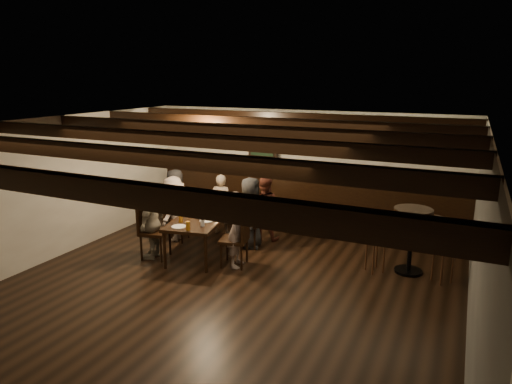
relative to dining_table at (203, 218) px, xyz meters
The scene contains 27 objects.
room 1.20m from the dining_table, 44.83° to the left, with size 7.00×7.00×7.00m.
dining_table is the anchor object (origin of this frame).
chair_left_near 0.92m from the dining_table, 159.44° to the left, with size 0.49×0.49×0.91m.
chair_left_far 0.91m from the dining_table, 136.54° to the right, with size 0.53×0.53×0.98m.
chair_right_near 0.91m from the dining_table, 43.51° to the left, with size 0.49×0.49×0.92m.
chair_right_far 0.91m from the dining_table, 20.54° to the right, with size 0.50×0.50×0.93m.
person_bench_left 1.27m from the dining_table, 146.48° to the left, with size 0.63×0.41×1.28m, color black.
person_bench_centre 1.05m from the dining_table, 101.48° to the left, with size 0.44×0.29×1.19m, color gray.
person_bench_right 1.27m from the dining_table, 56.48° to the left, with size 0.60×0.47×1.23m, color brown.
person_left_near 0.87m from the dining_table, 160.51° to the left, with size 0.80×0.46×1.24m, color #A29289.
person_left_far 0.87m from the dining_table, 137.56° to the right, with size 0.74×0.31×1.26m, color gray.
person_right_near 0.88m from the dining_table, 42.44° to the left, with size 0.63×0.41×1.30m, color #262628.
person_right_far 0.87m from the dining_table, 19.49° to the right, with size 0.46×0.30×1.26m, color gray.
pint_a 0.76m from the dining_table, 123.28° to the left, with size 0.07×0.07×0.14m, color #BF7219.
pint_b 0.71m from the dining_table, 80.44° to the left, with size 0.07×0.07×0.14m, color #BF7219.
pint_c 0.34m from the dining_table, behind, with size 0.07×0.07×0.14m, color #BF7219.
pint_d 0.38m from the dining_table, 45.17° to the left, with size 0.07×0.07×0.14m, color silver.
pint_e 0.52m from the dining_table, 104.58° to the right, with size 0.07×0.07×0.14m, color #BF7219.
pint_f 0.60m from the dining_table, 58.54° to the right, with size 0.07×0.07×0.14m, color silver.
pint_g 0.81m from the dining_table, 74.95° to the right, with size 0.07×0.07×0.14m, color #BF7219.
plate_near 0.72m from the dining_table, 90.62° to the right, with size 0.24×0.24×0.01m, color white.
plate_far 0.36m from the dining_table, 47.56° to the right, with size 0.24×0.24×0.01m, color white.
condiment_caddy 0.13m from the dining_table, 78.52° to the right, with size 0.15×0.10×0.12m, color black.
candle 0.33m from the dining_table, 79.68° to the left, with size 0.05×0.05×0.05m, color beige.
high_top_table 3.48m from the dining_table, 10.52° to the left, with size 0.59×0.59×1.05m.
bar_stool_left 2.96m from the dining_table, ahead, with size 0.36×0.38×1.07m.
bar_stool_right 3.96m from the dining_table, ahead, with size 0.36×0.38×1.07m.
Camera 1 is at (3.02, -5.08, 3.03)m, focal length 32.00 mm.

